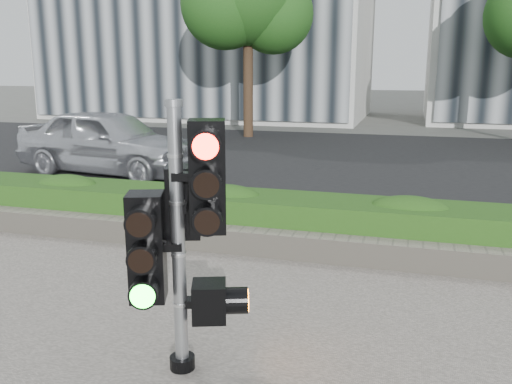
% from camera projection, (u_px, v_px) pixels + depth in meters
% --- Properties ---
extents(ground, '(120.00, 120.00, 0.00)m').
position_uv_depth(ground, '(255.00, 319.00, 5.68)').
color(ground, '#51514C').
rests_on(ground, ground).
extents(road, '(60.00, 13.00, 0.02)m').
position_uv_depth(road, '(356.00, 162.00, 15.03)').
color(road, black).
rests_on(road, ground).
extents(curb, '(60.00, 0.25, 0.12)m').
position_uv_depth(curb, '(310.00, 229.00, 8.61)').
color(curb, gray).
rests_on(curb, ground).
extents(stone_wall, '(12.00, 0.32, 0.34)m').
position_uv_depth(stone_wall, '(294.00, 245.00, 7.41)').
color(stone_wall, gray).
rests_on(stone_wall, sidewalk).
extents(hedge, '(12.00, 1.00, 0.68)m').
position_uv_depth(hedge, '(303.00, 221.00, 7.98)').
color(hedge, '#3F7F27').
rests_on(hedge, sidewalk).
extents(traffic_signal, '(0.84, 0.73, 2.31)m').
position_uv_depth(traffic_signal, '(182.00, 226.00, 4.45)').
color(traffic_signal, black).
rests_on(traffic_signal, sidewalk).
extents(car_silver, '(4.91, 2.54, 1.60)m').
position_uv_depth(car_silver, '(109.00, 141.00, 13.16)').
color(car_silver, silver).
rests_on(car_silver, road).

